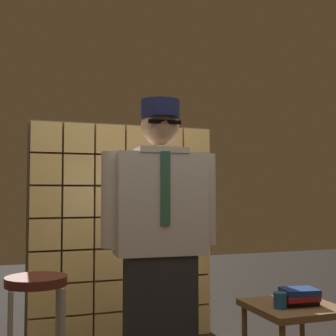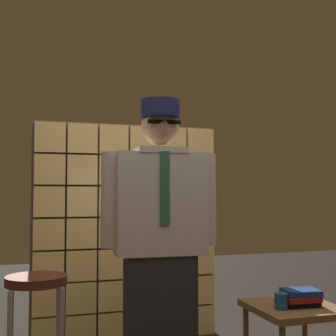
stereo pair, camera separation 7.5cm
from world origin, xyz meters
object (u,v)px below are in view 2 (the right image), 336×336
bar_stool (36,311)px  book_stack (300,297)px  coffee_mug (281,301)px  side_table (294,317)px  standing_person (160,242)px

bar_stool → book_stack: (1.56, -0.21, 0.01)m
bar_stool → book_stack: bearing=-7.6°
book_stack → coffee_mug: size_ratio=2.10×
side_table → coffee_mug: 0.18m
side_table → coffee_mug: (-0.13, -0.06, 0.12)m
bar_stool → book_stack: bar_stool is taller
side_table → book_stack: 0.13m
standing_person → side_table: (0.82, -0.14, -0.47)m
side_table → coffee_mug: bearing=-153.9°
bar_stool → side_table: bearing=-6.8°
book_stack → coffee_mug: bearing=-166.0°
coffee_mug → side_table: bearing=26.1°
bar_stool → book_stack: 1.57m
bar_stool → coffee_mug: size_ratio=6.07×
bar_stool → coffee_mug: (1.41, -0.24, 0.01)m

